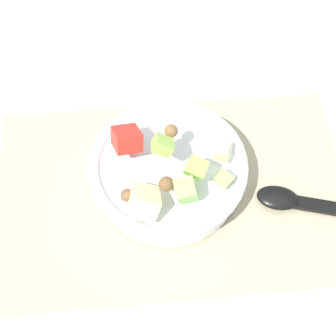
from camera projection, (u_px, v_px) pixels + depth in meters
ground_plane at (173, 192)px, 0.65m from camera, size 2.40×2.40×0.00m
placemat at (173, 191)px, 0.65m from camera, size 0.49×0.30×0.01m
salad_bowl at (168, 171)px, 0.63m from camera, size 0.21×0.21×0.11m
serving_spoon at (307, 203)px, 0.63m from camera, size 0.20×0.08×0.01m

